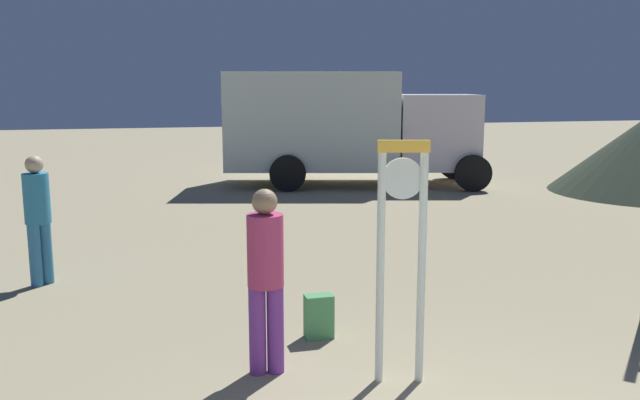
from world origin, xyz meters
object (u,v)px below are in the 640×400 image
Objects in this scene: person_distant at (38,213)px; box_truck_near at (344,124)px; standing_clock at (402,239)px; backpack at (319,317)px; person_near_clock at (266,272)px.

box_truck_near is at bearing 49.50° from person_distant.
backpack is (-0.42, 1.15, -1.05)m from standing_clock.
person_near_clock is (-1.09, 0.46, -0.34)m from standing_clock.
backpack is at bearing -42.01° from person_distant.
standing_clock is at bearing -104.67° from box_truck_near.
box_truck_near is at bearing 71.60° from backpack.
box_truck_near reaches higher than person_near_clock.
person_near_clock is at bearing -133.82° from backpack.
person_near_clock is 0.24× the size of box_truck_near.
box_truck_near is (2.98, 11.39, 0.31)m from standing_clock.
standing_clock is at bearing -69.86° from backpack.
person_distant is at bearing 131.63° from standing_clock.
person_distant is at bearing 124.52° from person_near_clock.
backpack is 0.06× the size of box_truck_near.
person_distant reaches higher than person_near_clock.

